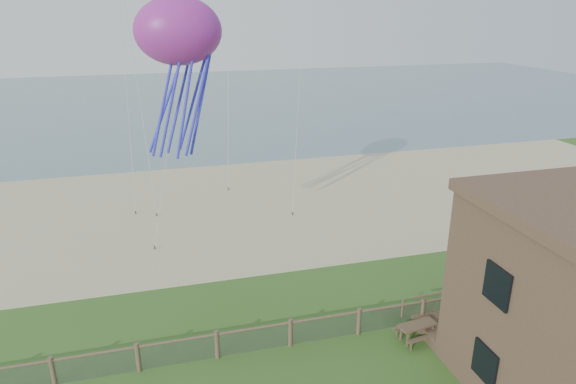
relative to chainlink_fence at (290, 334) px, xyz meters
name	(u,v)px	position (x,y,z in m)	size (l,w,h in m)	color
sand_beach	(229,207)	(0.00, 16.00, -0.55)	(72.00, 20.00, 0.02)	tan
ocean	(182,100)	(0.00, 60.00, -0.55)	(160.00, 68.00, 0.02)	slate
chainlink_fence	(290,334)	(0.00, 0.00, 0.00)	(36.20, 0.20, 1.25)	brown
motel_deck	(571,307)	(13.00, -1.00, -0.30)	(15.00, 2.00, 0.50)	brown
picnic_table	(417,333)	(5.20, -1.00, -0.21)	(1.62, 1.22, 0.68)	brown
octopus_kite	(181,76)	(-3.16, 7.61, 9.56)	(3.76, 2.65, 7.74)	red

